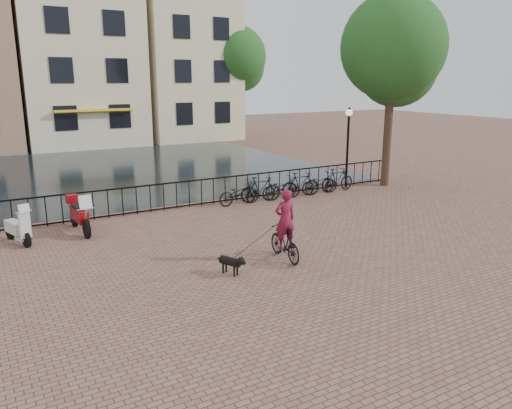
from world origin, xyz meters
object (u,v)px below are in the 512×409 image
motorcycle (79,211)px  scooter (16,222)px  cyclist (285,229)px  dog (230,264)px  lamp_post (348,134)px

motorcycle → scooter: (-1.80, -0.21, -0.03)m
cyclist → dog: bearing=11.5°
scooter → dog: bearing=-68.9°
cyclist → lamp_post: bearing=-135.0°
dog → lamp_post: bearing=11.5°
cyclist → scooter: size_ratio=1.52×
dog → motorcycle: 6.02m
lamp_post → scooter: 13.34m
motorcycle → scooter: 1.82m
lamp_post → cyclist: lamp_post is taller
lamp_post → motorcycle: lamp_post is taller
dog → scooter: bearing=105.6°
lamp_post → motorcycle: size_ratio=1.77×
dog → scooter: scooter is taller
lamp_post → scooter: (-13.19, -1.01, -1.72)m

